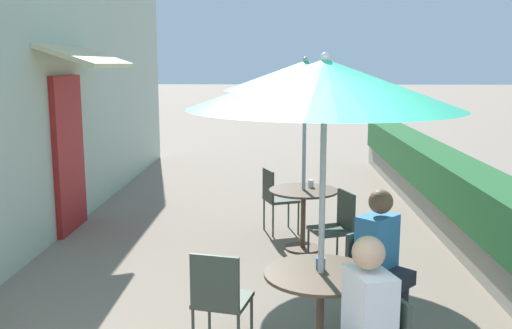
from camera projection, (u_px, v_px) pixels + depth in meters
The scene contains 14 objects.
cafe_facade_wall at pixel (65, 76), 7.92m from camera, with size 0.98×11.17×4.20m.
planter_hedge at pixel (442, 187), 8.03m from camera, with size 0.60×10.17×1.01m.
patio_table_near at pixel (320, 296), 4.20m from camera, with size 0.84×0.84×0.75m.
patio_umbrella_near at pixel (325, 85), 3.93m from camera, with size 1.92×1.92×2.33m.
seated_patron_near_left at pixel (360, 326), 3.45m from camera, with size 0.48×0.42×1.25m.
cafe_chair_near_right at pixel (370, 273), 4.79m from camera, with size 0.57×0.57×0.87m.
seated_patron_near_right at pixel (382, 257), 4.68m from camera, with size 0.51×0.51×1.25m.
cafe_chair_near_back at pixel (220, 295), 4.33m from camera, with size 0.48×0.48×0.87m.
coffee_cup_near at pixel (320, 264), 4.22m from camera, with size 0.07×0.07×0.09m.
patio_table_mid at pixel (303, 205), 6.93m from camera, with size 0.84×0.84×0.75m.
patio_umbrella_mid at pixel (305, 76), 6.66m from camera, with size 1.92×1.92×2.33m.
cafe_chair_mid_left at pixel (337, 224), 6.26m from camera, with size 0.51×0.51×0.87m.
cafe_chair_mid_right at pixel (276, 195), 7.63m from camera, with size 0.51×0.51×0.87m.
coffee_cup_mid at pixel (311, 184), 7.03m from camera, with size 0.07×0.07×0.09m.
Camera 1 is at (0.41, -2.45, 2.26)m, focal length 40.00 mm.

